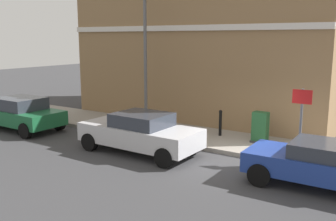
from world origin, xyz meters
name	(u,v)px	position (x,y,z in m)	size (l,w,h in m)	color
ground	(240,162)	(0.00, 0.00, 0.00)	(80.00, 80.00, 0.00)	#38383A
sidewalk	(131,126)	(1.80, 6.00, 0.07)	(2.80, 30.00, 0.15)	gray
corner_building	(218,44)	(6.98, 4.28, 3.66)	(7.66, 12.56, 7.31)	olive
car_blue	(324,164)	(-0.87, -2.72, 0.67)	(1.82, 4.08, 1.26)	navy
car_silver	(140,132)	(-0.98, 3.35, 0.74)	(1.95, 4.38, 1.42)	#B7B7BC
car_green	(20,113)	(-1.14, 9.86, 0.74)	(1.96, 4.20, 1.43)	#195933
utility_cabinet	(260,128)	(2.09, 0.12, 0.68)	(0.46, 0.61, 1.15)	#1E4C28
bollard_near_cabinet	(220,122)	(2.19, 1.79, 0.70)	(0.14, 0.14, 1.04)	black
street_sign	(301,114)	(0.70, -1.66, 1.66)	(0.08, 0.60, 2.30)	#59595B
lamppost	(145,54)	(2.02, 5.33, 3.30)	(0.20, 0.44, 5.72)	#59595B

